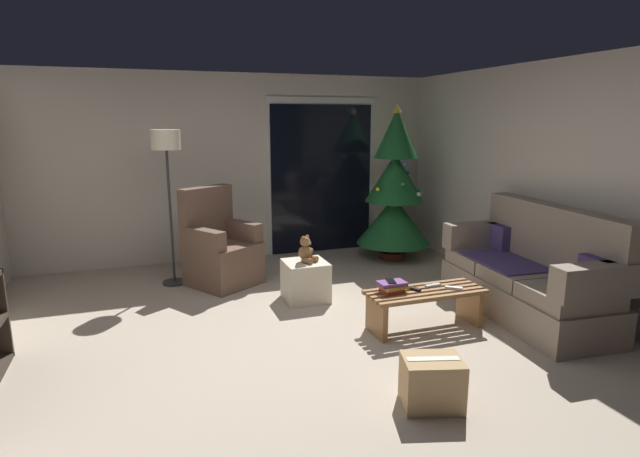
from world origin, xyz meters
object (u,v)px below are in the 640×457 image
(book_stack, at_px, (392,287))
(cardboard_box_taped_mid_floor, at_px, (432,382))
(floor_lamp, at_px, (167,155))
(christmas_tree, at_px, (395,192))
(teddy_bear_chestnut, at_px, (306,251))
(remote_black, at_px, (413,288))
(ottoman, at_px, (305,281))
(remote_silver, at_px, (433,286))
(cell_phone, at_px, (391,281))
(couch, at_px, (531,275))
(coffee_table, at_px, (425,303))
(armchair, at_px, (220,250))
(remote_white, at_px, (454,288))

(book_stack, xyz_separation_m, cardboard_box_taped_mid_floor, (-0.32, -1.21, -0.25))
(book_stack, bearing_deg, floor_lamp, 130.64)
(christmas_tree, distance_m, teddy_bear_chestnut, 2.06)
(remote_black, relative_size, ottoman, 0.35)
(remote_silver, height_order, cell_phone, cell_phone)
(couch, relative_size, teddy_bear_chestnut, 6.99)
(couch, xyz_separation_m, coffee_table, (-1.15, 0.04, -0.15))
(christmas_tree, height_order, cardboard_box_taped_mid_floor, christmas_tree)
(cell_phone, xyz_separation_m, armchair, (-1.25, 1.88, -0.07))
(couch, height_order, coffee_table, couch)
(coffee_table, relative_size, teddy_bear_chestnut, 3.86)
(book_stack, bearing_deg, remote_silver, 1.84)
(remote_black, distance_m, cardboard_box_taped_mid_floor, 1.34)
(ottoman, xyz_separation_m, teddy_bear_chestnut, (0.01, -0.01, 0.33))
(couch, bearing_deg, armchair, 144.03)
(cell_phone, height_order, christmas_tree, christmas_tree)
(cell_phone, xyz_separation_m, cardboard_box_taped_mid_floor, (-0.31, -1.22, -0.30))
(couch, bearing_deg, remote_white, -178.43)
(remote_silver, distance_m, floor_lamp, 3.23)
(book_stack, relative_size, armchair, 0.24)
(remote_white, bearing_deg, ottoman, -98.02)
(cell_phone, bearing_deg, floor_lamp, 145.12)
(christmas_tree, relative_size, teddy_bear_chestnut, 7.35)
(cardboard_box_taped_mid_floor, bearing_deg, ottoman, 94.39)
(remote_silver, xyz_separation_m, cell_phone, (-0.44, -0.00, 0.09))
(cardboard_box_taped_mid_floor, bearing_deg, couch, 32.09)
(remote_silver, bearing_deg, couch, -101.32)
(remote_white, relative_size, cardboard_box_taped_mid_floor, 0.34)
(armchair, relative_size, ottoman, 2.57)
(armchair, bearing_deg, teddy_bear_chestnut, -48.34)
(teddy_bear_chestnut, bearing_deg, remote_silver, -47.72)
(christmas_tree, bearing_deg, remote_black, -113.16)
(couch, height_order, remote_black, couch)
(book_stack, xyz_separation_m, floor_lamp, (-1.78, 2.08, 1.08))
(floor_lamp, xyz_separation_m, cardboard_box_taped_mid_floor, (1.46, -3.29, -1.33))
(remote_white, relative_size, cell_phone, 1.08)
(remote_black, height_order, teddy_bear_chestnut, teddy_bear_chestnut)
(floor_lamp, relative_size, teddy_bear_chestnut, 6.25)
(book_stack, bearing_deg, teddy_bear_chestnut, 115.47)
(remote_silver, distance_m, cell_phone, 0.45)
(remote_black, height_order, ottoman, ottoman)
(remote_silver, height_order, ottoman, ottoman)
(remote_black, xyz_separation_m, christmas_tree, (0.94, 2.20, 0.55))
(couch, distance_m, ottoman, 2.27)
(coffee_table, relative_size, floor_lamp, 0.62)
(remote_white, height_order, remote_silver, same)
(remote_white, bearing_deg, floor_lamp, -93.96)
(christmas_tree, xyz_separation_m, armchair, (-2.42, -0.31, -0.52))
(cell_phone, xyz_separation_m, teddy_bear_chestnut, (-0.47, 1.01, 0.07))
(remote_white, distance_m, remote_silver, 0.19)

